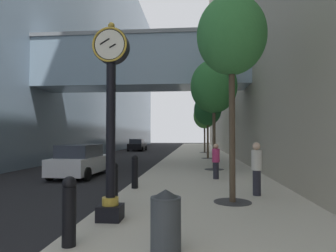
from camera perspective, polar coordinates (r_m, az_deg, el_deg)
The scene contains 16 objects.
ground_plane at distance 28.86m, azimuth -0.11°, elevation -5.95°, with size 110.00×110.00×0.00m, color black.
sidewalk_right at distance 31.73m, azimuth 5.87°, elevation -5.44°, with size 6.06×80.00×0.14m, color beige.
building_block_left at distance 36.86m, azimuth -20.12°, elevation 16.84°, with size 23.34×80.00×27.71m.
street_clock at distance 7.20m, azimuth -10.76°, elevation 2.90°, with size 0.84×0.55×4.64m.
bollard_nearest at distance 5.84m, azimuth -18.17°, elevation -14.76°, with size 0.26×0.26×1.24m.
bollard_second at distance 8.58m, azimuth -10.24°, elevation -10.60°, with size 0.26×0.26×1.24m.
bollard_third at distance 11.43m, azimuth -6.28°, elevation -8.40°, with size 0.26×0.26×1.24m.
street_tree_near at distance 9.58m, azimuth 11.90°, elevation 16.16°, with size 2.07×2.07×6.15m.
street_tree_mid_near at distance 17.79m, azimuth 8.65°, elevation 7.36°, with size 2.69×2.69×6.35m.
street_tree_mid_far at distance 26.12m, azimuth 7.51°, elevation 3.01°, with size 2.34×2.34×5.51m.
street_tree_far at distance 34.56m, azimuth 6.92°, elevation 1.90°, with size 2.51×2.51×5.63m.
trash_bin at distance 5.36m, azimuth -0.43°, elevation -17.27°, with size 0.53×0.53×1.05m.
pedestrian_walking at distance 10.41m, azimuth 16.40°, elevation -7.46°, with size 0.46×0.46×1.74m.
pedestrian_by_clock at distance 13.89m, azimuth 9.04°, elevation -6.43°, with size 0.47×0.47×1.59m.
car_white_near at distance 16.17m, azimuth -16.10°, elevation -6.35°, with size 2.11×4.54×1.64m.
car_black_mid at distance 41.23m, azimuth -5.82°, elevation -3.59°, with size 2.13×4.67×1.61m.
Camera 1 is at (2.62, -1.66, 2.11)m, focal length 32.27 mm.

